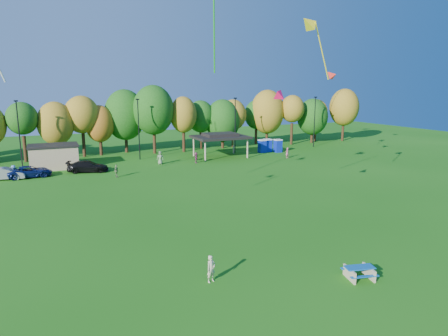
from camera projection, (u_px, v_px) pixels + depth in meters
name	position (u px, v px, depth m)	size (l,w,h in m)	color
ground	(252.00, 270.00, 23.97)	(160.00, 160.00, 0.00)	#19600F
tree_line	(112.00, 118.00, 63.10)	(93.57, 10.55, 11.15)	black
lamp_posts	(139.00, 127.00, 59.58)	(64.50, 0.25, 9.09)	black
utility_building	(54.00, 156.00, 53.65)	(6.30, 4.30, 3.25)	tan
pavilion	(220.00, 137.00, 62.02)	(8.20, 6.20, 3.77)	tan
porta_potties	(269.00, 146.00, 67.14)	(3.75, 2.27, 2.18)	#0C23A4
picnic_table	(359.00, 272.00, 22.81)	(1.95, 1.74, 0.73)	tan
kite_flyer	(211.00, 269.00, 22.37)	(0.57, 0.37, 1.56)	beige
car_b	(6.00, 174.00, 47.18)	(1.53, 4.40, 1.45)	gray
car_c	(30.00, 172.00, 48.42)	(2.33, 5.04, 1.40)	#0E1B55
car_d	(88.00, 166.00, 51.40)	(2.08, 5.11, 1.48)	black
far_person_0	(196.00, 158.00, 57.63)	(1.45, 0.46, 1.56)	#8B3A5B
far_person_1	(160.00, 158.00, 56.56)	(0.91, 0.59, 1.86)	#70885D
far_person_2	(287.00, 153.00, 61.45)	(0.60, 0.40, 1.66)	#C35C76
far_person_3	(14.00, 172.00, 47.63)	(1.06, 0.61, 1.65)	#5786C0
far_person_5	(116.00, 171.00, 48.44)	(0.92, 0.38, 1.58)	#758C55
kite_0	(280.00, 93.00, 30.99)	(1.63, 1.62, 1.33)	#FF0E53
kite_3	(330.00, 75.00, 48.51)	(1.76, 1.88, 1.52)	red
kite_10	(308.00, 23.00, 33.11)	(3.30, 1.40, 5.49)	yellow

